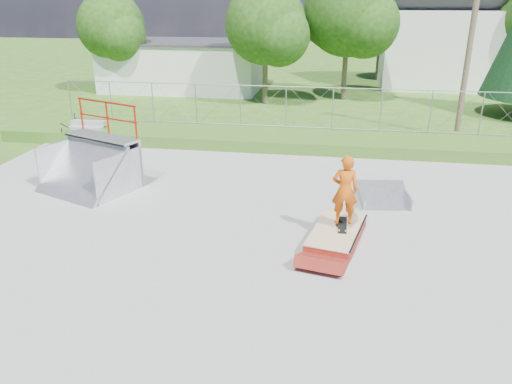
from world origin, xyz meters
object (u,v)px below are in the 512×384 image
(quarter_pipe, at_px, (84,150))
(skater, at_px, (345,193))
(grind_box, at_px, (336,235))
(flat_bank_ramp, at_px, (384,196))

(quarter_pipe, relative_size, skater, 1.50)
(grind_box, bearing_deg, flat_bank_ramp, 76.00)
(grind_box, height_order, quarter_pipe, quarter_pipe)
(grind_box, xyz_separation_m, flat_bank_ramp, (1.38, 2.81, 0.05))
(flat_bank_ramp, distance_m, skater, 3.14)
(quarter_pipe, height_order, skater, quarter_pipe)
(grind_box, bearing_deg, skater, 57.26)
(quarter_pipe, distance_m, skater, 8.39)
(grind_box, distance_m, flat_bank_ramp, 3.14)
(quarter_pipe, height_order, flat_bank_ramp, quarter_pipe)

